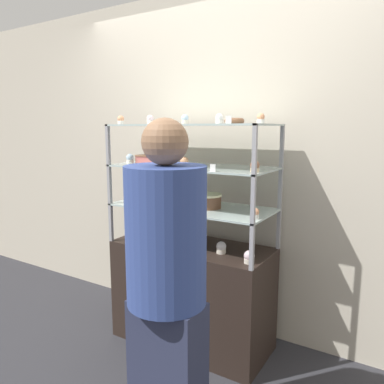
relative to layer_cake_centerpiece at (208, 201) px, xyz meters
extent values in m
plane|color=#2D2D33|center=(-0.13, 0.00, -1.08)|extent=(20.00, 20.00, 0.00)
cube|color=beige|center=(-0.13, 0.39, 0.22)|extent=(8.00, 0.05, 2.60)
cube|color=black|center=(-0.13, 0.00, -0.71)|extent=(1.13, 0.49, 0.75)
cube|color=#99999E|center=(-0.68, 0.23, -0.19)|extent=(0.02, 0.02, 0.28)
cube|color=#99999E|center=(0.42, 0.23, -0.19)|extent=(0.02, 0.02, 0.28)
cube|color=#99999E|center=(-0.68, -0.24, -0.19)|extent=(0.02, 0.02, 0.28)
cube|color=#99999E|center=(0.42, -0.24, -0.19)|extent=(0.02, 0.02, 0.28)
cube|color=#B2C6C1|center=(-0.13, 0.00, -0.06)|extent=(1.13, 0.49, 0.01)
cube|color=#99999E|center=(-0.68, 0.23, 0.09)|extent=(0.02, 0.02, 0.28)
cube|color=#99999E|center=(0.42, 0.23, 0.09)|extent=(0.02, 0.02, 0.28)
cube|color=#99999E|center=(-0.68, -0.24, 0.09)|extent=(0.02, 0.02, 0.28)
cube|color=#99999E|center=(0.42, -0.24, 0.09)|extent=(0.02, 0.02, 0.28)
cube|color=#B2C6C1|center=(-0.13, 0.00, 0.23)|extent=(1.13, 0.49, 0.01)
cube|color=#99999E|center=(-0.68, 0.23, 0.37)|extent=(0.02, 0.02, 0.28)
cube|color=#99999E|center=(0.42, 0.23, 0.37)|extent=(0.02, 0.02, 0.28)
cube|color=#99999E|center=(-0.68, -0.24, 0.37)|extent=(0.02, 0.02, 0.28)
cube|color=#99999E|center=(0.42, -0.24, 0.37)|extent=(0.02, 0.02, 0.28)
cube|color=#B2C6C1|center=(-0.13, 0.00, 0.51)|extent=(1.13, 0.49, 0.01)
cylinder|color=brown|center=(0.00, 0.00, -0.01)|extent=(0.18, 0.18, 0.08)
cylinder|color=#F4EAB2|center=(0.00, 0.00, 0.04)|extent=(0.19, 0.19, 0.01)
cube|color=#C66660|center=(-0.45, -0.03, 0.26)|extent=(0.20, 0.13, 0.05)
cube|color=#E5996B|center=(-0.45, -0.03, 0.29)|extent=(0.21, 0.13, 0.01)
cylinder|color=white|center=(-0.62, -0.08, -0.32)|extent=(0.06, 0.06, 0.03)
sphere|color=silver|center=(-0.62, -0.08, -0.29)|extent=(0.07, 0.07, 0.07)
cylinder|color=beige|center=(-0.38, -0.12, -0.32)|extent=(0.06, 0.06, 0.03)
sphere|color=silver|center=(-0.38, -0.12, -0.29)|extent=(0.07, 0.07, 0.07)
cylinder|color=#CCB28C|center=(-0.12, -0.12, -0.32)|extent=(0.06, 0.06, 0.03)
sphere|color=silver|center=(-0.12, -0.12, -0.29)|extent=(0.07, 0.07, 0.07)
cylinder|color=beige|center=(0.13, -0.06, -0.32)|extent=(0.06, 0.06, 0.03)
sphere|color=white|center=(0.13, -0.06, -0.29)|extent=(0.07, 0.07, 0.07)
cylinder|color=beige|center=(0.37, -0.13, -0.32)|extent=(0.06, 0.06, 0.03)
sphere|color=silver|center=(0.37, -0.13, -0.29)|extent=(0.07, 0.07, 0.07)
cube|color=white|center=(-0.43, -0.23, -0.31)|extent=(0.04, 0.00, 0.04)
cylinder|color=beige|center=(-0.65, -0.06, -0.04)|extent=(0.05, 0.05, 0.03)
sphere|color=#E5996B|center=(-0.65, -0.06, -0.01)|extent=(0.05, 0.05, 0.05)
cylinder|color=beige|center=(-0.38, -0.10, -0.04)|extent=(0.05, 0.05, 0.03)
sphere|color=silver|center=(-0.38, -0.10, -0.01)|extent=(0.05, 0.05, 0.05)
cylinder|color=white|center=(0.39, -0.12, -0.04)|extent=(0.05, 0.05, 0.03)
sphere|color=#E5996B|center=(0.39, -0.12, -0.01)|extent=(0.05, 0.05, 0.05)
cube|color=white|center=(-0.14, -0.23, -0.03)|extent=(0.04, 0.00, 0.04)
cylinder|color=white|center=(-0.63, -0.07, 0.25)|extent=(0.05, 0.05, 0.03)
sphere|color=silver|center=(-0.63, -0.07, 0.27)|extent=(0.06, 0.06, 0.06)
cylinder|color=beige|center=(-0.13, -0.10, 0.25)|extent=(0.05, 0.05, 0.03)
sphere|color=#E5996B|center=(-0.13, -0.10, 0.27)|extent=(0.06, 0.06, 0.06)
cylinder|color=#CCB28C|center=(0.38, -0.13, 0.25)|extent=(0.05, 0.05, 0.03)
sphere|color=#8C5B42|center=(0.38, -0.13, 0.27)|extent=(0.06, 0.06, 0.06)
cube|color=white|center=(0.16, -0.23, 0.26)|extent=(0.04, 0.00, 0.04)
cylinder|color=white|center=(-0.65, -0.13, 0.53)|extent=(0.04, 0.04, 0.03)
sphere|color=#E5996B|center=(-0.65, -0.13, 0.56)|extent=(0.05, 0.05, 0.05)
cylinder|color=white|center=(-0.39, -0.12, 0.53)|extent=(0.04, 0.04, 0.03)
sphere|color=silver|center=(-0.39, -0.12, 0.56)|extent=(0.05, 0.05, 0.05)
cylinder|color=beige|center=(-0.12, -0.11, 0.53)|extent=(0.04, 0.04, 0.03)
sphere|color=silver|center=(-0.12, -0.11, 0.56)|extent=(0.05, 0.05, 0.05)
cylinder|color=white|center=(0.13, -0.10, 0.53)|extent=(0.04, 0.04, 0.03)
sphere|color=white|center=(0.13, -0.10, 0.56)|extent=(0.05, 0.05, 0.05)
cylinder|color=white|center=(0.38, -0.05, 0.53)|extent=(0.04, 0.04, 0.03)
sphere|color=#E5996B|center=(0.38, -0.05, 0.56)|extent=(0.05, 0.05, 0.05)
cube|color=white|center=(0.26, -0.23, 0.54)|extent=(0.04, 0.00, 0.04)
torus|color=brown|center=(0.18, 0.02, 0.53)|extent=(0.13, 0.13, 0.04)
cube|color=#282D47|center=(0.24, -0.83, -0.71)|extent=(0.36, 0.20, 0.75)
cylinder|color=#33478C|center=(0.24, -0.83, 0.00)|extent=(0.38, 0.38, 0.65)
sphere|color=#936B4C|center=(0.24, -0.83, 0.43)|extent=(0.21, 0.21, 0.21)
camera|label=1|loc=(1.22, -2.19, 0.49)|focal=35.00mm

